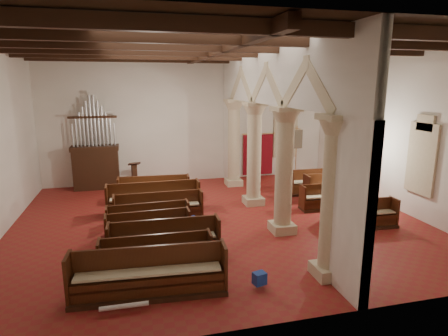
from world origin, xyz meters
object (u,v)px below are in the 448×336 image
pipe_organ (96,159)px  lectern (135,177)px  processional_banner (296,162)px  nave_pew_0 (149,280)px  aisle_pew_0 (371,218)px

pipe_organ → lectern: bearing=-12.9°
processional_banner → nave_pew_0: processional_banner is taller
lectern → processional_banner: (8.13, 0.08, 0.31)m
lectern → processional_banner: bearing=-11.3°
pipe_organ → lectern: (1.69, -0.39, -0.85)m
processional_banner → aisle_pew_0: (-0.43, -7.01, -0.51)m
lectern → pipe_organ: bearing=155.2°
lectern → processional_banner: size_ratio=0.48×
processional_banner → lectern: bearing=179.9°
lectern → aisle_pew_0: bearing=-53.9°
aisle_pew_0 → processional_banner: bearing=89.8°
pipe_organ → aisle_pew_0: bearing=-38.0°
pipe_organ → nave_pew_0: size_ratio=1.23×
lectern → processional_banner: processional_banner is taller
pipe_organ → aisle_pew_0: (9.39, -7.32, -1.04)m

